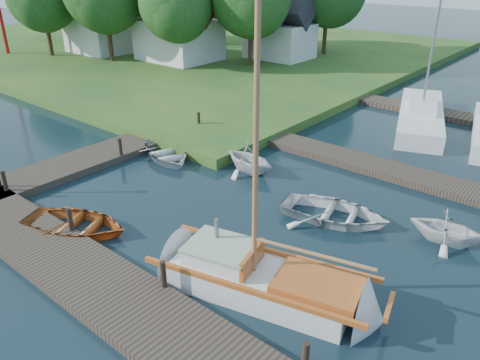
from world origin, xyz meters
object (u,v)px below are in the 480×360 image
Objects in this scene: mooring_post_4 at (120,147)px; mooring_post_0 at (4,181)px; tender_a at (166,151)px; tender_b at (249,156)px; tender_d at (448,226)px; house_c at (280,33)px; house_b at (101,26)px; mooring_post_1 at (70,219)px; sailboat at (266,283)px; tender_c at (335,210)px; mooring_post_5 at (199,120)px; tree_2 at (176,3)px; house_a at (179,29)px; dinghy at (75,221)px; mooring_post_3 at (305,357)px; mooring_post_2 at (163,274)px; marina_boat_1 at (421,115)px.

mooring_post_0 is at bearing -95.71° from mooring_post_4.
tender_a is 1.37× the size of tender_b.
tender_d reaches higher than mooring_post_0.
house_b is at bearing -150.26° from house_c.
sailboat is at bearing 15.54° from mooring_post_1.
sailboat is 8.13m from tender_b.
tender_a is 8.73m from tender_c.
mooring_post_4 is at bearing 128.66° from mooring_post_1.
house_c is (-7.00, 17.00, 1.88)m from mooring_post_5.
tender_b is 20.15m from tree_2.
mooring_post_4 is at bearing -50.91° from house_a.
mooring_post_5 is 0.21× the size of tender_c.
mooring_post_1 is 29.22m from house_c.
tender_b reaches higher than mooring_post_0.
dinghy is 28.85m from house_c.
tender_b is at bearing -22.81° from mooring_post_5.
sailboat is at bearing -101.66° from dinghy.
dinghy is 0.69× the size of house_c.
mooring_post_0 is 28.03m from house_b.
mooring_post_3 reaches higher than dinghy.
mooring_post_1 is 7.08m from tender_a.
sailboat reaches higher than tender_d.
mooring_post_2 is (9.00, 0.00, 0.00)m from mooring_post_0.
tree_2 is at bearing 57.70° from tender_d.
mooring_post_5 is 0.22× the size of dinghy.
mooring_post_4 is 0.15× the size of house_c.
tender_c is (10.52, 6.55, -0.31)m from mooring_post_0.
marina_boat_1 is 1.48× the size of tree_2.
tender_a is 0.68× the size of house_c.
house_c is (-7.00, 22.00, 1.88)m from mooring_post_4.
tender_c is (10.02, -3.45, -0.31)m from mooring_post_5.
tender_b is 0.33× the size of tree_2.
mooring_post_4 is at bearing 125.19° from tender_b.
tender_d is (3.49, 1.08, 0.23)m from tender_c.
tender_a is 22.19m from house_c.
dinghy is at bearing 145.56° from marina_boat_1.
house_b reaches higher than tender_a.
mooring_post_2 is 4.50m from mooring_post_3.
tender_c is (8.73, 0.02, 0.02)m from tender_a.
mooring_post_2 reaches higher than tender_c.
tree_2 reaches higher than house_c.
mooring_post_1 is 0.34× the size of tender_d.
dinghy is at bearing 178.15° from mooring_post_3.
mooring_post_4 is 1.00× the size of mooring_post_5.
tree_2 is at bearing 68.95° from marina_boat_1.
house_a is at bearing 43.75° from tender_c.
house_c is (-11.00, 27.00, 1.88)m from mooring_post_1.
house_a is (-14.29, 14.46, 2.59)m from tender_a.
marina_boat_1 reaches higher than mooring_post_0.
tender_c is at bearing 8.80° from mooring_post_4.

